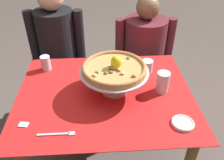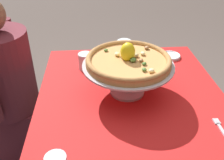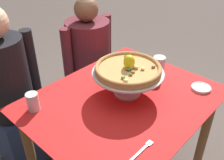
% 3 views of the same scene
% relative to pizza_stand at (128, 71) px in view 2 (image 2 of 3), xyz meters
% --- Properties ---
extents(dining_table, '(1.09, 0.88, 0.71)m').
position_rel_pizza_stand_xyz_m(dining_table, '(-0.06, -0.02, -0.23)').
color(dining_table, olive).
rests_on(dining_table, ground).
extents(pizza_stand, '(0.42, 0.42, 0.15)m').
position_rel_pizza_stand_xyz_m(pizza_stand, '(0.00, 0.00, 0.00)').
color(pizza_stand, '#B7B7C1').
rests_on(pizza_stand, dining_table).
extents(pizza, '(0.38, 0.38, 0.10)m').
position_rel_pizza_stand_xyz_m(pizza, '(0.00, -0.00, 0.06)').
color(pizza, tan).
rests_on(pizza, pizza_stand).
extents(water_glass_back_right, '(0.08, 0.08, 0.09)m').
position_rel_pizza_stand_xyz_m(water_glass_back_right, '(0.24, 0.20, -0.08)').
color(water_glass_back_right, silver).
rests_on(water_glass_back_right, dining_table).
extents(water_glass_side_right, '(0.08, 0.08, 0.14)m').
position_rel_pizza_stand_xyz_m(water_glass_side_right, '(0.30, -0.02, -0.06)').
color(water_glass_side_right, silver).
rests_on(water_glass_side_right, dining_table).
extents(side_plate, '(0.12, 0.12, 0.02)m').
position_rel_pizza_stand_xyz_m(side_plate, '(0.35, -0.31, -0.11)').
color(side_plate, white).
rests_on(side_plate, dining_table).
extents(dinner_fork, '(0.19, 0.02, 0.01)m').
position_rel_pizza_stand_xyz_m(dinner_fork, '(-0.31, -0.34, -0.11)').
color(dinner_fork, '#B7B7C1').
rests_on(dinner_fork, dining_table).
extents(diner_right, '(0.52, 0.37, 1.10)m').
position_rel_pizza_stand_xyz_m(diner_right, '(0.32, 0.69, -0.29)').
color(diner_right, maroon).
rests_on(diner_right, ground).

